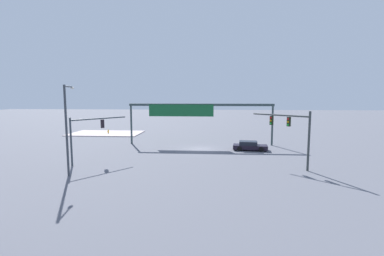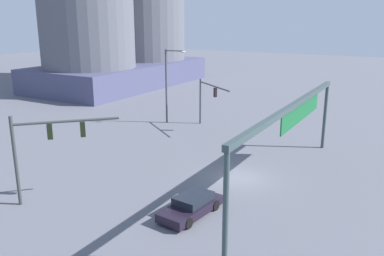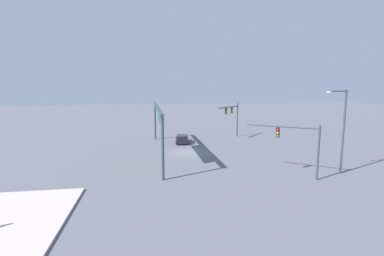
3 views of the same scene
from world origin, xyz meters
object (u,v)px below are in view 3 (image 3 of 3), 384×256
object	(u,v)px
traffic_signal_opposite_side	(233,114)
streetlamp_curved_arm	(342,126)
traffic_signal_near_corner	(297,140)
sedan_car_approaching	(182,139)

from	to	relation	value
traffic_signal_opposite_side	streetlamp_curved_arm	xyz separation A→B (m)	(21.05, 4.35, 0.73)
traffic_signal_near_corner	traffic_signal_opposite_side	size ratio (longest dim) A/B	0.94
traffic_signal_near_corner	traffic_signal_opposite_side	bearing A→B (deg)	-54.21
traffic_signal_opposite_side	streetlamp_curved_arm	bearing A→B (deg)	56.04
traffic_signal_opposite_side	sedan_car_approaching	xyz separation A→B (m)	(2.98, -8.95, -3.47)
traffic_signal_near_corner	sedan_car_approaching	xyz separation A→B (m)	(-18.39, -8.53, -3.04)
traffic_signal_near_corner	sedan_car_approaching	bearing A→B (deg)	-28.19
traffic_signal_near_corner	traffic_signal_opposite_side	world-z (taller)	traffic_signal_opposite_side
traffic_signal_opposite_side	streetlamp_curved_arm	size ratio (longest dim) A/B	0.70
streetlamp_curved_arm	sedan_car_approaching	world-z (taller)	streetlamp_curved_arm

